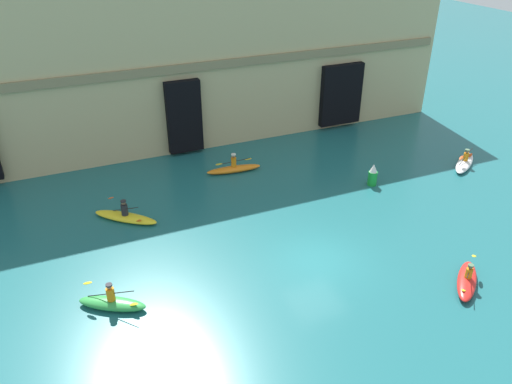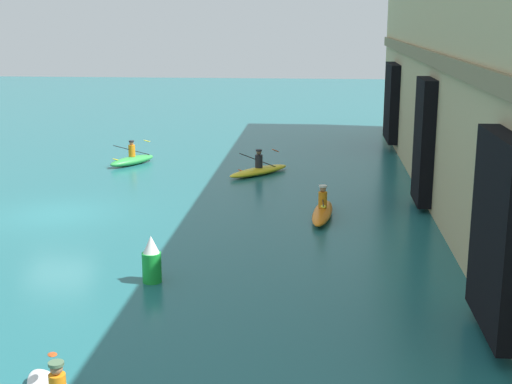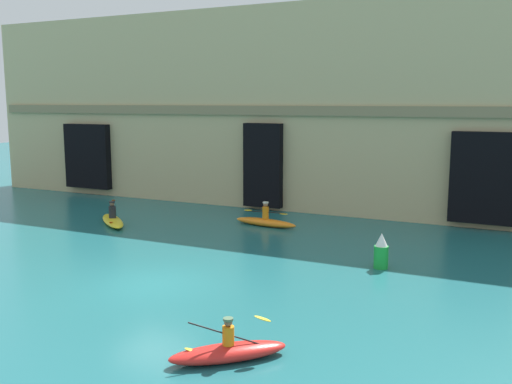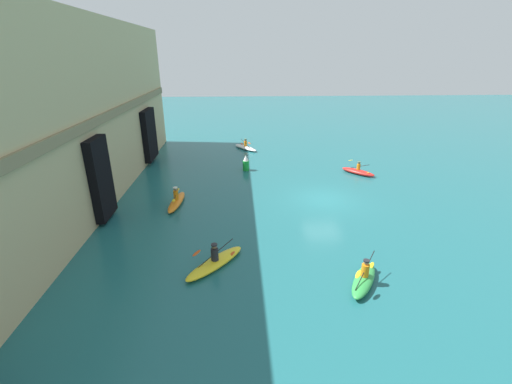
# 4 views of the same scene
# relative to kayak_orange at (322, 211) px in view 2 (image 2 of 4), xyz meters

# --- Properties ---
(ground_plane) EXTENTS (120.00, 120.00, 0.00)m
(ground_plane) POSITION_rel_kayak_orange_xyz_m (0.36, -9.79, -0.24)
(ground_plane) COLOR #1E6066
(cliff_bluff) EXTENTS (39.44, 5.72, 11.29)m
(cliff_bluff) POSITION_rel_kayak_orange_xyz_m (-2.25, 6.56, 5.37)
(cliff_bluff) COLOR tan
(cliff_bluff) RESTS_ON ground
(kayak_orange) EXTENTS (3.41, 0.99, 1.21)m
(kayak_orange) POSITION_rel_kayak_orange_xyz_m (0.00, 0.00, 0.00)
(kayak_orange) COLOR orange
(kayak_orange) RESTS_ON ground
(kayak_yellow) EXTENTS (3.23, 2.94, 1.16)m
(kayak_yellow) POSITION_rel_kayak_orange_xyz_m (-7.08, -2.91, -0.03)
(kayak_yellow) COLOR yellow
(kayak_yellow) RESTS_ON ground
(kayak_green) EXTENTS (2.78, 2.11, 1.20)m
(kayak_green) POSITION_rel_kayak_orange_xyz_m (-8.75, -9.30, 0.01)
(kayak_green) COLOR green
(kayak_green) RESTS_ON ground
(marker_buoy) EXTENTS (0.53, 0.53, 1.32)m
(marker_buoy) POSITION_rel_kayak_orange_xyz_m (6.83, -4.67, 0.37)
(marker_buoy) COLOR green
(marker_buoy) RESTS_ON ground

